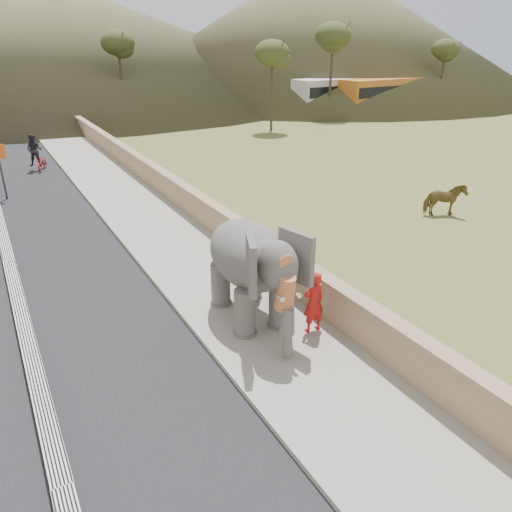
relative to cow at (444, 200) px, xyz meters
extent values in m
plane|color=olive|center=(-10.50, -7.00, -0.65)|extent=(160.00, 160.00, 0.00)
cube|color=black|center=(-15.50, 3.00, -0.64)|extent=(7.00, 120.00, 0.03)
cube|color=black|center=(-15.50, 3.00, -0.54)|extent=(0.35, 120.00, 0.22)
cube|color=#9E9687|center=(-10.50, 3.00, -0.58)|extent=(3.00, 120.00, 0.15)
cube|color=tan|center=(-8.85, 3.00, -0.10)|extent=(0.30, 120.00, 1.10)
cylinder|color=#2D2D33|center=(-15.00, 10.75, 0.35)|extent=(0.08, 0.08, 2.00)
imported|color=brown|center=(0.00, 0.00, 0.00)|extent=(1.69, 1.25, 1.30)
imported|color=#AEB0B5|center=(6.14, 29.78, 0.07)|extent=(4.29, 1.86, 1.44)
cube|color=silver|center=(15.53, 26.05, 0.90)|extent=(11.14, 3.21, 3.10)
cube|color=#C06822|center=(19.06, 23.76, 0.90)|extent=(11.15, 3.27, 3.10)
cone|color=brown|center=(25.50, 45.00, 7.35)|extent=(56.00, 56.00, 16.00)
cone|color=brown|center=(-5.50, 63.00, 6.35)|extent=(80.00, 80.00, 14.00)
imported|color=#B21813|center=(-9.55, -4.70, 0.26)|extent=(0.55, 0.36, 1.52)
imported|color=maroon|center=(-12.88, 15.57, -0.24)|extent=(1.03, 1.64, 0.81)
imported|color=black|center=(-13.13, 15.57, 0.45)|extent=(1.00, 0.89, 1.70)
camera|label=1|loc=(-15.59, -12.90, 5.85)|focal=35.00mm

